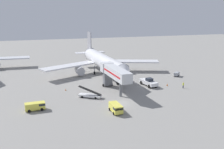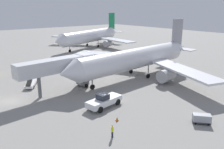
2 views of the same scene
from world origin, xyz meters
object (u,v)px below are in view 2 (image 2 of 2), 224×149
Objects in this scene: jet_bridge at (61,66)px; ground_crew_worker_foreground at (112,131)px; belt_loader_truck at (31,83)px; safety_cone_bravo at (117,119)px; airplane_at_gate at (138,58)px; baggage_cart_rear_left at (202,118)px; safety_cone_alpha at (54,73)px; airplane_background at (92,36)px; pushback_tug at (104,101)px.

jet_bridge is 9.04× the size of ground_crew_worker_foreground.
ground_crew_worker_foreground is (28.41, 0.48, 0.24)m from belt_loader_truck.
airplane_at_gate is at bearing 127.74° from safety_cone_bravo.
airplane_at_gate reaches higher than baggage_cart_rear_left.
jet_bridge is 21.37m from ground_crew_worker_foreground.
airplane_at_gate is 79.43× the size of safety_cone_alpha.
jet_bridge is 9.81m from belt_loader_truck.
airplane_background is at bearing 131.34° from belt_loader_truck.
airplane_at_gate is at bearing 46.52° from safety_cone_alpha.
safety_cone_alpha is at bearing -133.48° from airplane_at_gate.
airplane_background is at bearing 147.88° from ground_crew_worker_foreground.
baggage_cart_rear_left reaches higher than safety_cone_bravo.
pushback_tug is 3.87× the size of ground_crew_worker_foreground.
belt_loader_truck is at bearing -170.70° from safety_cone_bravo.
pushback_tug reaches higher than ground_crew_worker_foreground.
airplane_background is (-43.77, 37.16, -0.57)m from jet_bridge.
baggage_cart_rear_left is at bearing 47.42° from safety_cone_bravo.
jet_bridge is 18.08m from safety_cone_bravo.
pushback_tug is 16.26m from baggage_cart_rear_left.
airplane_background is at bearing 158.63° from baggage_cart_rear_left.
safety_cone_bravo is (17.35, 0.36, -5.07)m from jet_bridge.
airplane_at_gate is 2.65× the size of jet_bridge.
airplane_at_gate is at bearing -20.27° from airplane_background.
pushback_tug is 10.10× the size of safety_cone_bravo.
airplane_at_gate is at bearing 68.01° from belt_loader_truck.
pushback_tug is at bearing -61.60° from airplane_at_gate.
pushback_tug is at bearing -5.20° from safety_cone_alpha.
baggage_cart_rear_left is 3.95× the size of safety_cone_bravo.
ground_crew_worker_foreground is at bearing -30.85° from pushback_tug.
safety_cone_alpha is at bearing -171.96° from baggage_cart_rear_left.
belt_loader_truck reaches higher than pushback_tug.
airplane_at_gate reaches higher than pushback_tug.
ground_crew_worker_foreground reaches higher than baggage_cart_rear_left.
safety_cone_bravo is at bearing -7.30° from safety_cone_alpha.
safety_cone_bravo is at bearing 132.18° from ground_crew_worker_foreground.
safety_cone_bravo is 71.49m from airplane_background.
safety_cone_alpha is (-5.47, 8.03, -0.48)m from belt_loader_truck.
belt_loader_truck reaches higher than safety_cone_bravo.
belt_loader_truck is 54.65m from airplane_background.
ground_crew_worker_foreground is (18.71, -23.55, -3.69)m from airplane_at_gate.
baggage_cart_rear_left is (26.06, 9.83, -4.60)m from jet_bridge.
safety_cone_alpha is 0.79× the size of safety_cone_bravo.
ground_crew_worker_foreground is (8.82, -5.27, -0.16)m from pushback_tug.
airplane_at_gate is at bearing 156.58° from baggage_cart_rear_left.
jet_bridge is at bearing -170.42° from pushback_tug.
jet_bridge reaches higher than ground_crew_worker_foreground.
airplane_at_gate is at bearing 84.55° from jet_bridge.
safety_cone_bravo is (25.13, 4.11, -0.40)m from belt_loader_truck.
belt_loader_truck reaches higher than safety_cone_alpha.
ground_crew_worker_foreground is 0.04× the size of airplane_background.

